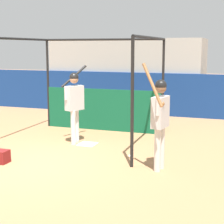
# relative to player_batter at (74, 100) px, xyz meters

# --- Properties ---
(ground_plane) EXTENTS (60.00, 60.00, 0.00)m
(ground_plane) POSITION_rel_player_batter_xyz_m (-0.32, -1.95, -1.13)
(ground_plane) COLOR #A8754C
(outfield_wall) EXTENTS (24.00, 0.12, 1.55)m
(outfield_wall) POSITION_rel_player_batter_xyz_m (-0.32, 4.69, -0.35)
(outfield_wall) COLOR navy
(outfield_wall) RESTS_ON ground
(bleacher_section) EXTENTS (5.95, 2.40, 2.83)m
(bleacher_section) POSITION_rel_player_batter_xyz_m (-0.32, 5.95, 0.29)
(bleacher_section) COLOR #9E9E99
(bleacher_section) RESTS_ON ground
(batting_cage) EXTENTS (3.71, 3.19, 2.73)m
(batting_cage) POSITION_rel_player_batter_xyz_m (0.12, 1.17, 0.02)
(batting_cage) COLOR black
(batting_cage) RESTS_ON ground
(home_plate) EXTENTS (0.44, 0.44, 0.02)m
(home_plate) POSITION_rel_player_batter_xyz_m (0.35, -0.01, -1.12)
(home_plate) COLOR white
(home_plate) RESTS_ON ground
(player_batter) EXTENTS (0.62, 0.99, 2.00)m
(player_batter) POSITION_rel_player_batter_xyz_m (0.00, 0.00, 0.00)
(player_batter) COLOR silver
(player_batter) RESTS_ON ground
(player_waiting) EXTENTS (0.51, 0.84, 2.18)m
(player_waiting) POSITION_rel_player_batter_xyz_m (2.53, -1.41, 0.00)
(player_waiting) COLOR silver
(player_waiting) RESTS_ON ground
(baseball) EXTENTS (0.07, 0.07, 0.07)m
(baseball) POSITION_rel_player_batter_xyz_m (1.73, -0.80, -1.09)
(baseball) COLOR white
(baseball) RESTS_ON ground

